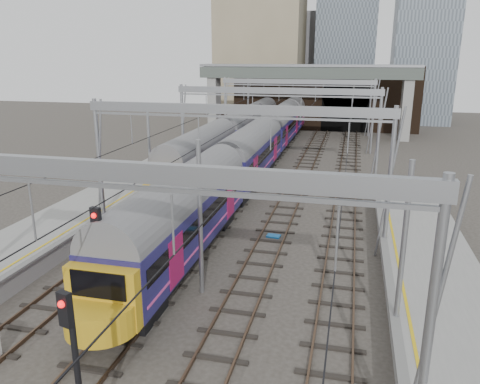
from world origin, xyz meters
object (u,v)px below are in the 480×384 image
(train_second, at_px, (256,120))
(signal_near_centre, at_px, (74,357))
(signal_near_left, at_px, (101,258))
(train_main, at_px, (268,138))

(train_second, distance_m, signal_near_centre, 50.39)
(signal_near_left, xyz_separation_m, signal_near_centre, (2.16, -5.17, -0.15))
(train_main, bearing_deg, signal_near_left, -90.64)
(train_second, relative_size, signal_near_centre, 12.25)
(signal_near_centre, bearing_deg, train_second, 112.60)
(train_second, relative_size, signal_near_left, 11.59)
(signal_near_left, distance_m, signal_near_centre, 5.61)
(train_main, relative_size, train_second, 1.06)
(signal_near_centre, bearing_deg, signal_near_left, 128.64)
(signal_near_left, bearing_deg, train_main, 99.05)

